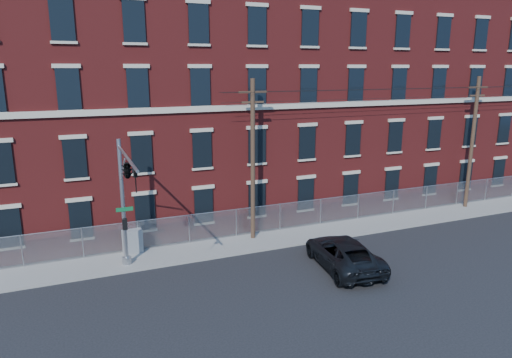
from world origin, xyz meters
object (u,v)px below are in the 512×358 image
object	(u,v)px
utility_pole_near	(253,158)
utility_cabinet	(133,241)
pickup_truck	(343,253)
traffic_signal_mast	(126,181)

from	to	relation	value
utility_pole_near	utility_cabinet	xyz separation A→B (m)	(-7.46, 0.40, -4.52)
pickup_truck	utility_pole_near	bearing A→B (deg)	-55.75
utility_cabinet	pickup_truck	bearing A→B (deg)	-35.65
utility_pole_near	pickup_truck	world-z (taller)	utility_pole_near
traffic_signal_mast	utility_cabinet	bearing A→B (deg)	81.95
utility_pole_near	utility_cabinet	bearing A→B (deg)	176.93
pickup_truck	utility_cabinet	world-z (taller)	pickup_truck
traffic_signal_mast	pickup_truck	world-z (taller)	traffic_signal_mast
utility_pole_near	pickup_truck	size ratio (longest dim) A/B	1.69
traffic_signal_mast	utility_cabinet	xyz separation A→B (m)	(0.54, 3.82, -4.57)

